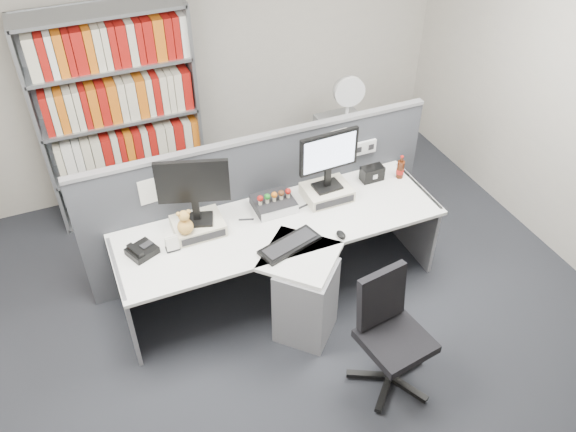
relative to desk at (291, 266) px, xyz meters
name	(u,v)px	position (x,y,z in m)	size (l,w,h in m)	color
ground	(321,358)	(0.00, -0.60, -0.46)	(5.50, 5.50, 0.00)	#292B31
room_shell	(332,165)	(0.00, -0.60, 1.33)	(5.04, 5.54, 2.72)	#BDB7A9
partition	(261,199)	(0.00, 0.65, 0.19)	(3.00, 0.08, 1.27)	#3F4148
desk	(291,266)	(0.00, 0.00, 0.00)	(2.60, 1.20, 0.72)	white
monitor_riser_left	(198,226)	(-0.61, 0.38, 0.31)	(0.38, 0.31, 0.10)	beige
monitor_riser_right	(327,192)	(0.49, 0.38, 0.31)	(0.38, 0.31, 0.10)	beige
monitor_left	(193,187)	(-0.61, 0.38, 0.69)	(0.52, 0.23, 0.55)	black
monitor_right	(329,156)	(0.49, 0.38, 0.67)	(0.50, 0.17, 0.51)	black
desktop_pc	(274,204)	(0.03, 0.42, 0.31)	(0.32, 0.28, 0.08)	black
figurines	(274,196)	(0.03, 0.40, 0.40)	(0.29, 0.05, 0.09)	beige
keyboard	(290,245)	(-0.03, -0.05, 0.28)	(0.52, 0.31, 0.03)	black
mouse	(341,235)	(0.37, -0.11, 0.28)	(0.06, 0.10, 0.04)	black
desk_phone	(142,251)	(-1.07, 0.29, 0.30)	(0.25, 0.24, 0.08)	black
desk_calendar	(172,244)	(-0.85, 0.25, 0.32)	(0.10, 0.08, 0.12)	black
plush_toy	(185,224)	(-0.73, 0.28, 0.45)	(0.12, 0.12, 0.21)	gold
speaker	(372,173)	(0.95, 0.46, 0.33)	(0.19, 0.11, 0.13)	black
cola_bottle	(400,169)	(1.19, 0.39, 0.35)	(0.07, 0.07, 0.22)	#3F190A
shelving_unit	(120,120)	(-0.90, 1.85, 0.52)	(1.41, 0.40, 2.00)	gray
filing_cabinet	(344,154)	(1.20, 1.40, -0.11)	(0.45, 0.61, 0.70)	gray
desk_fan	(349,95)	(1.20, 1.40, 0.56)	(0.30, 0.18, 0.51)	white
office_chair	(390,330)	(0.37, -0.89, 0.04)	(0.61, 0.61, 0.92)	silver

